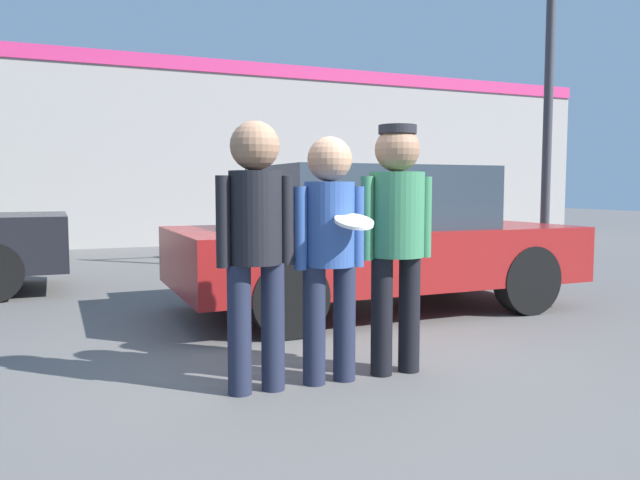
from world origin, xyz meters
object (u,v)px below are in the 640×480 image
person_middle_with_frisbee (330,239)px  parked_car_near (373,238)px  person_left (256,233)px  person_right (397,224)px

person_middle_with_frisbee → parked_car_near: person_middle_with_frisbee is taller
person_left → person_middle_with_frisbee: 0.51m
person_left → person_right: bearing=0.4°
person_middle_with_frisbee → person_right: size_ratio=0.95×
person_middle_with_frisbee → parked_car_near: bearing=55.7°
person_left → person_middle_with_frisbee: bearing=0.1°
person_right → person_middle_with_frisbee: bearing=-179.3°
parked_car_near → person_right: bearing=-114.0°
person_middle_with_frisbee → person_right: bearing=0.7°
person_left → parked_car_near: (1.95, 2.13, -0.25)m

